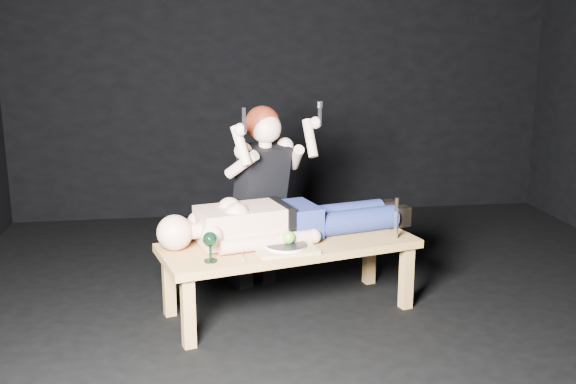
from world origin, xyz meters
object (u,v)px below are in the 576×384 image
(kneeling_woman, at_px, (256,195))
(serving_tray, at_px, (286,249))
(goblet, at_px, (210,247))
(carving_knife, at_px, (396,218))
(lying_man, at_px, (290,215))
(table, at_px, (289,277))

(kneeling_woman, xyz_separation_m, serving_tray, (0.11, -0.63, -0.18))
(goblet, height_order, carving_knife, carving_knife)
(kneeling_woman, bearing_deg, carving_knife, -56.98)
(lying_man, height_order, kneeling_woman, kneeling_woman)
(serving_tray, bearing_deg, kneeling_woman, 99.89)
(kneeling_woman, bearing_deg, lying_man, -89.79)
(table, height_order, kneeling_woman, kneeling_woman)
(lying_man, xyz_separation_m, kneeling_woman, (-0.17, 0.35, 0.05))
(table, height_order, carving_knife, carving_knife)
(serving_tray, distance_m, goblet, 0.46)
(serving_tray, height_order, goblet, goblet)
(goblet, relative_size, carving_knife, 0.67)
(table, distance_m, lying_man, 0.38)
(lying_man, bearing_deg, serving_tray, -117.61)
(table, height_order, goblet, goblet)
(table, relative_size, serving_tray, 4.44)
(table, distance_m, serving_tray, 0.29)
(goblet, xyz_separation_m, carving_knife, (1.15, 0.27, 0.04))
(goblet, distance_m, carving_knife, 1.18)
(kneeling_woman, relative_size, carving_knife, 4.96)
(kneeling_woman, distance_m, goblet, 0.83)
(lying_man, relative_size, goblet, 9.12)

